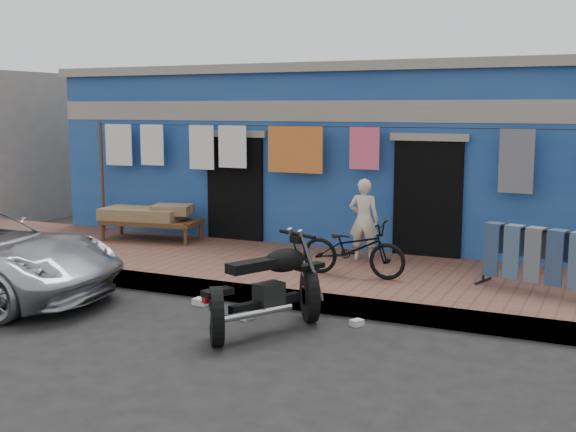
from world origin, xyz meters
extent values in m
plane|color=black|center=(0.00, 0.00, 0.00)|extent=(80.00, 80.00, 0.00)
cube|color=brown|center=(0.00, 3.00, 0.12)|extent=(28.00, 3.00, 0.25)
cube|color=gray|center=(0.00, 1.55, 0.12)|extent=(28.00, 0.10, 0.25)
cube|color=navy|center=(0.00, 7.00, 1.60)|extent=(12.00, 5.00, 3.20)
cube|color=#9E9384|center=(0.00, 4.56, 2.55)|extent=(12.00, 0.14, 0.35)
cube|color=#9E9384|center=(0.00, 7.00, 3.28)|extent=(12.20, 5.20, 0.16)
cube|color=black|center=(-2.20, 4.48, 1.05)|extent=(1.10, 0.10, 2.10)
cube|color=black|center=(1.30, 4.48, 1.05)|extent=(1.10, 0.10, 2.10)
cylinder|color=brown|center=(-5.00, 4.25, 1.30)|extent=(0.06, 0.06, 2.10)
cylinder|color=black|center=(0.00, 4.25, 2.30)|extent=(10.00, 0.01, 0.01)
cube|color=silver|center=(-4.58, 4.25, 1.91)|extent=(0.60, 0.02, 0.78)
cube|color=silver|center=(-3.82, 4.25, 1.93)|extent=(0.50, 0.02, 0.75)
cube|color=silver|center=(-2.75, 4.25, 1.91)|extent=(0.50, 0.02, 0.79)
cube|color=silver|center=(-2.12, 4.25, 1.93)|extent=(0.55, 0.02, 0.74)
cube|color=#CC4C26|center=(-0.92, 4.25, 1.91)|extent=(1.00, 0.02, 0.78)
cube|color=#E15173|center=(0.30, 4.25, 1.96)|extent=(0.50, 0.02, 0.68)
cube|color=slate|center=(2.66, 4.25, 1.83)|extent=(0.50, 0.02, 0.95)
imported|color=beige|center=(0.49, 3.73, 0.89)|extent=(0.49, 0.36, 1.28)
imported|color=black|center=(0.72, 2.63, 0.74)|extent=(1.51, 0.55, 0.97)
cube|color=silver|center=(-0.91, 1.20, 0.04)|extent=(0.21, 0.17, 0.09)
cube|color=silver|center=(1.29, 1.20, 0.04)|extent=(0.17, 0.19, 0.08)
cube|color=silver|center=(-0.05, 0.88, 0.04)|extent=(0.19, 0.22, 0.07)
camera|label=1|loc=(4.09, -6.78, 2.61)|focal=45.00mm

